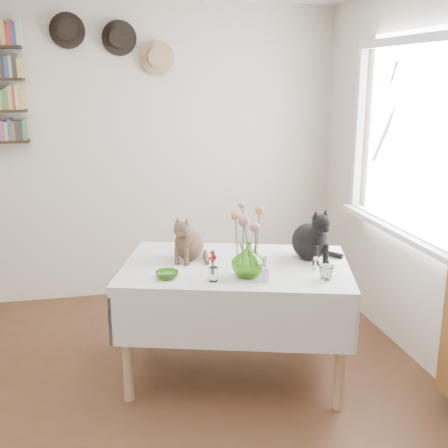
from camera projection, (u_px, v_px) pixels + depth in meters
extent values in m
cube|color=beige|center=(106.00, 155.00, 4.77)|extent=(4.04, 0.04, 2.54)
cube|color=white|center=(410.00, 139.00, 3.73)|extent=(0.01, 1.40, 1.20)
cube|color=white|center=(418.00, 39.00, 3.57)|extent=(0.06, 1.52, 0.06)
cube|color=white|center=(402.00, 230.00, 3.89)|extent=(0.06, 1.52, 0.06)
cube|color=white|center=(361.00, 129.00, 4.42)|extent=(0.06, 0.06, 1.20)
cube|color=white|center=(398.00, 230.00, 3.88)|extent=(0.12, 1.50, 0.04)
cube|color=white|center=(236.00, 269.00, 3.54)|extent=(1.61, 1.27, 0.06)
cylinder|color=tan|center=(127.00, 347.00, 3.32)|extent=(0.06, 0.06, 0.69)
cylinder|color=tan|center=(340.00, 355.00, 3.23)|extent=(0.06, 0.06, 0.69)
cylinder|color=tan|center=(152.00, 299.00, 4.04)|extent=(0.06, 0.06, 0.69)
cylinder|color=tan|center=(327.00, 304.00, 3.95)|extent=(0.06, 0.06, 0.69)
imported|color=#77C53B|center=(248.00, 260.00, 3.29)|extent=(0.27, 0.27, 0.21)
imported|color=#77C53B|center=(167.00, 275.00, 3.28)|extent=(0.19, 0.19, 0.04)
imported|color=white|center=(326.00, 273.00, 3.26)|extent=(0.10, 0.10, 0.09)
cylinder|color=white|center=(265.00, 275.00, 3.22)|extent=(0.04, 0.04, 0.09)
cylinder|color=white|center=(266.00, 262.00, 3.20)|extent=(0.02, 0.02, 0.07)
cylinder|color=white|center=(214.00, 274.00, 3.23)|extent=(0.05, 0.05, 0.08)
cone|color=white|center=(315.00, 265.00, 3.42)|extent=(0.05, 0.05, 0.06)
sphere|color=beige|center=(316.00, 259.00, 3.41)|extent=(0.03, 0.03, 0.03)
cylinder|color=#4C7233|center=(243.00, 244.00, 3.27)|extent=(0.01, 0.01, 0.30)
sphere|color=#CF8499|center=(243.00, 219.00, 3.23)|extent=(0.07, 0.07, 0.07)
cylinder|color=#4C7233|center=(256.00, 248.00, 3.26)|extent=(0.01, 0.01, 0.26)
sphere|color=#CF8499|center=(256.00, 226.00, 3.23)|extent=(0.06, 0.06, 0.06)
cylinder|color=#4C7233|center=(257.00, 239.00, 3.30)|extent=(0.01, 0.01, 0.34)
sphere|color=gold|center=(257.00, 211.00, 3.26)|extent=(0.06, 0.06, 0.06)
cylinder|color=#4C7233|center=(237.00, 242.00, 3.29)|extent=(0.01, 0.01, 0.31)
sphere|color=gold|center=(237.00, 217.00, 3.25)|extent=(0.05, 0.05, 0.05)
cylinder|color=#4C7233|center=(246.00, 236.00, 3.30)|extent=(0.01, 0.01, 0.37)
sphere|color=#999E93|center=(247.00, 206.00, 3.26)|extent=(0.04, 0.04, 0.04)
cylinder|color=black|center=(67.00, 31.00, 4.41)|extent=(0.28, 0.02, 0.28)
cylinder|color=black|center=(67.00, 30.00, 4.37)|extent=(0.16, 0.08, 0.16)
cylinder|color=black|center=(119.00, 38.00, 4.50)|extent=(0.28, 0.02, 0.28)
cylinder|color=black|center=(119.00, 38.00, 4.47)|extent=(0.16, 0.08, 0.16)
cylinder|color=tan|center=(157.00, 58.00, 4.60)|extent=(0.28, 0.02, 0.28)
cylinder|color=tan|center=(158.00, 58.00, 4.57)|extent=(0.16, 0.08, 0.16)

